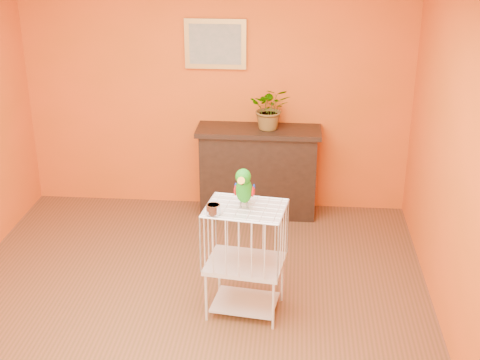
{
  "coord_description": "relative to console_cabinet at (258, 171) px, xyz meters",
  "views": [
    {
      "loc": [
        0.82,
        -4.4,
        3.06
      ],
      "look_at": [
        0.42,
        0.16,
        1.15
      ],
      "focal_mm": 50.0,
      "sensor_mm": 36.0,
      "label": 1
    }
  ],
  "objects": [
    {
      "name": "room_shell",
      "position": [
        -0.45,
        -2.03,
        1.11
      ],
      "size": [
        4.5,
        4.5,
        4.5
      ],
      "color": "#E35115",
      "rests_on": "ground"
    },
    {
      "name": "ground",
      "position": [
        -0.45,
        -2.03,
        -0.47
      ],
      "size": [
        4.5,
        4.5,
        0.0
      ],
      "primitive_type": "plane",
      "color": "brown",
      "rests_on": "ground"
    },
    {
      "name": "potted_plant",
      "position": [
        0.11,
        0.04,
        0.64
      ],
      "size": [
        0.4,
        0.45,
        0.34
      ],
      "primitive_type": "imported",
      "rotation": [
        0.0,
        0.0,
        0.02
      ],
      "color": "#26722D",
      "rests_on": "console_cabinet"
    },
    {
      "name": "birdcage",
      "position": [
        0.01,
        -1.85,
        0.01
      ],
      "size": [
        0.65,
        0.53,
        0.91
      ],
      "rotation": [
        0.0,
        0.0,
        -0.14
      ],
      "color": "beige",
      "rests_on": "ground"
    },
    {
      "name": "console_cabinet",
      "position": [
        0.0,
        0.0,
        0.0
      ],
      "size": [
        1.26,
        0.45,
        0.94
      ],
      "color": "black",
      "rests_on": "ground"
    },
    {
      "name": "parrot",
      "position": [
        0.0,
        -1.85,
        0.61
      ],
      "size": [
        0.17,
        0.3,
        0.33
      ],
      "rotation": [
        0.0,
        0.0,
        -0.1
      ],
      "color": "#59544C",
      "rests_on": "birdcage"
    },
    {
      "name": "framed_picture",
      "position": [
        -0.45,
        0.19,
        1.28
      ],
      "size": [
        0.62,
        0.04,
        0.5
      ],
      "color": "#B38840",
      "rests_on": "room_shell"
    },
    {
      "name": "feed_cup",
      "position": [
        -0.22,
        -1.99,
        0.49
      ],
      "size": [
        0.11,
        0.11,
        0.07
      ],
      "primitive_type": "cylinder",
      "color": "silver",
      "rests_on": "birdcage"
    }
  ]
}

